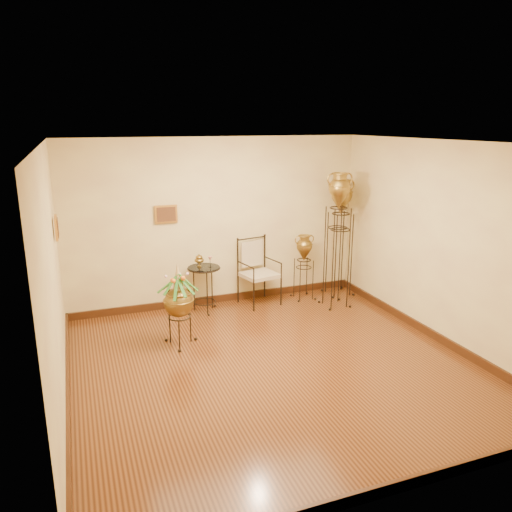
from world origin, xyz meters
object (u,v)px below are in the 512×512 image
object	(u,v)px
planter_urn	(179,299)
armchair	(259,272)
amphora_mid	(340,237)
side_table	(204,288)
amphora_tall	(337,239)

from	to	relation	value
planter_urn	armchair	xyz separation A→B (m)	(1.62, 1.13, -0.11)
amphora_mid	side_table	world-z (taller)	amphora_mid
amphora_mid	armchair	size ratio (longest dim) A/B	1.86
amphora_tall	armchair	xyz separation A→B (m)	(-1.17, 0.52, -0.59)
planter_urn	armchair	bearing A→B (deg)	35.02
amphora_tall	armchair	size ratio (longest dim) A/B	2.02
amphora_tall	side_table	size ratio (longest dim) A/B	2.38
side_table	planter_urn	bearing A→B (deg)	-119.89
side_table	amphora_tall	bearing A→B (deg)	-13.62
amphora_tall	armchair	distance (m)	1.41
amphora_mid	armchair	bearing A→B (deg)	180.00
armchair	planter_urn	bearing A→B (deg)	-157.23
side_table	armchair	bearing A→B (deg)	-0.05
armchair	side_table	xyz separation A→B (m)	(-0.97, 0.00, -0.17)
amphora_mid	side_table	size ratio (longest dim) A/B	2.20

